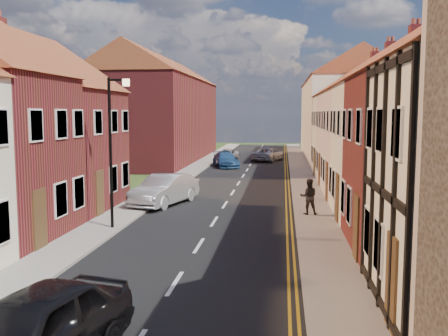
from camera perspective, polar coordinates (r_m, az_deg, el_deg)
road at (r=29.70m, az=0.99°, el=-2.84°), size 7.00×90.00×0.02m
pavement_left at (r=30.45m, az=-7.29°, el=-2.57°), size 1.80×90.00×0.12m
pavement_right at (r=29.59m, az=9.51°, el=-2.86°), size 1.80×90.00×0.12m
cottage_r_cream_mid at (r=23.55m, az=22.52°, el=5.21°), size 8.30×5.20×9.00m
cottage_r_pink at (r=28.79m, az=19.61°, el=5.43°), size 8.30×6.00×9.00m
cottage_r_white_far at (r=34.08m, az=17.60°, el=5.59°), size 8.30×5.20×9.00m
cottage_r_cream_far at (r=39.39m, az=16.13°, el=5.69°), size 8.30×6.00×9.00m
cottage_l_pink at (r=26.08m, az=-21.33°, el=5.08°), size 8.30×6.30×8.80m
block_right_far at (r=54.55m, az=13.54°, el=6.73°), size 8.30×24.20×10.50m
block_left_far at (r=50.68m, az=-7.28°, el=6.90°), size 8.30×24.20×10.50m
lamppost at (r=20.37m, az=-12.63°, el=2.79°), size 0.88×0.15×6.00m
car_near at (r=10.05m, az=-21.09°, el=-17.22°), size 2.88×4.96×1.59m
car_mid at (r=25.92m, az=-6.81°, el=-2.49°), size 2.98×5.06×1.58m
car_far at (r=43.62m, az=0.20°, el=0.93°), size 3.06×4.76×1.28m
car_distant at (r=50.04m, az=0.28°, el=1.53°), size 2.39×4.27×1.13m
car_distant_b at (r=49.37m, az=5.06°, el=1.57°), size 3.54×5.26×1.34m
pedestrian_right_b at (r=23.11m, az=9.65°, el=-3.24°), size 0.83×0.66×1.63m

